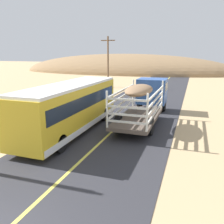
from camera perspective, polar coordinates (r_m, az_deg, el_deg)
livestock_truck at (r=19.58m, az=8.59°, el=4.04°), size 2.53×9.70×3.02m
bus at (r=15.69m, az=-9.92°, el=1.33°), size 2.54×10.00×3.21m
power_pole_mid at (r=36.29m, az=-0.97°, el=12.38°), size 2.20×0.24×7.54m
distant_hill at (r=65.25m, az=2.74°, el=9.57°), size 59.33×21.75×9.89m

